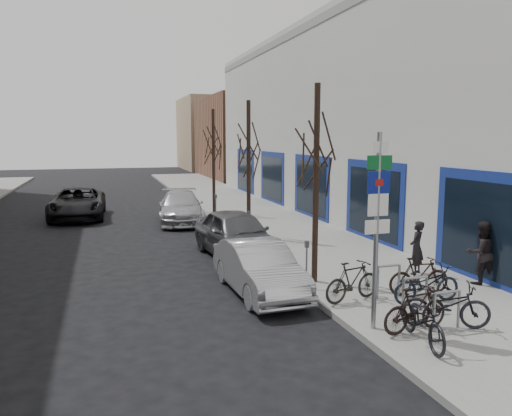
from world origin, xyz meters
TOP-DOWN VIEW (x-y plane):
  - ground at (0.00, 0.00)m, footprint 120.00×120.00m
  - sidewalk_east at (4.50, 10.00)m, footprint 5.00×70.00m
  - commercial_building at (17.00, 16.00)m, footprint 20.00×32.00m
  - brick_building_far at (13.00, 40.00)m, footprint 12.00×14.00m
  - tan_building_far at (13.50, 55.00)m, footprint 13.00×12.00m
  - highway_sign_pole at (2.40, -0.01)m, footprint 0.55×0.10m
  - bike_rack at (3.80, 0.60)m, footprint 0.66×2.26m
  - tree_near at (2.60, 3.50)m, footprint 1.80×1.80m
  - tree_mid at (2.60, 10.00)m, footprint 1.80×1.80m
  - tree_far at (2.60, 16.50)m, footprint 1.80×1.80m
  - meter_front at (2.15, 3.00)m, footprint 0.10×0.08m
  - meter_mid at (2.15, 8.50)m, footprint 0.10×0.08m
  - meter_back at (2.15, 14.00)m, footprint 0.10×0.08m
  - bike_near_left at (2.91, -0.96)m, footprint 0.83×1.85m
  - bike_near_right at (3.11, -0.43)m, footprint 1.66×0.68m
  - bike_mid_curb at (4.44, 1.06)m, footprint 1.77×0.55m
  - bike_mid_inner at (2.80, 1.69)m, footprint 1.74×0.89m
  - bike_far_curb at (3.85, -0.38)m, footprint 1.88×1.28m
  - bike_far_inner at (4.64, 1.64)m, footprint 1.67×0.65m
  - parked_car_front at (0.96, 3.37)m, footprint 1.61×4.19m
  - parked_car_mid at (1.40, 7.39)m, footprint 2.38×4.94m
  - parked_car_back at (0.66, 15.07)m, footprint 2.62×5.27m
  - lane_car at (-4.17, 17.82)m, footprint 2.76×5.67m
  - pedestrian_near at (5.72, 3.33)m, footprint 0.68×0.65m
  - pedestrian_far at (6.80, 1.99)m, footprint 0.69×0.51m

SIDE VIEW (x-z plane):
  - ground at x=0.00m, z-range 0.00..0.00m
  - sidewalk_east at x=4.50m, z-range 0.00..0.15m
  - bike_near_right at x=3.11m, z-range 0.15..1.13m
  - bike_far_inner at x=4.64m, z-range 0.15..1.14m
  - bike_mid_inner at x=2.80m, z-range 0.15..1.16m
  - bike_rack at x=3.80m, z-range 0.24..1.07m
  - parked_car_front at x=0.96m, z-range 0.00..1.36m
  - bike_mid_curb at x=4.44m, z-range 0.15..1.23m
  - bike_near_left at x=2.91m, z-range 0.15..1.24m
  - bike_far_curb at x=3.85m, z-range 0.15..1.26m
  - parked_car_back at x=0.66m, z-range 0.00..1.47m
  - lane_car at x=-4.17m, z-range 0.00..1.55m
  - parked_car_mid at x=1.40m, z-range 0.00..1.63m
  - meter_front at x=2.15m, z-range 0.28..1.55m
  - meter_mid at x=2.15m, z-range 0.28..1.55m
  - meter_back at x=2.15m, z-range 0.28..1.55m
  - pedestrian_near at x=5.72m, z-range 0.15..1.71m
  - pedestrian_far at x=6.80m, z-range 0.15..1.89m
  - highway_sign_pole at x=2.40m, z-range 0.36..4.56m
  - brick_building_far at x=13.00m, z-range 0.00..8.00m
  - tree_near at x=2.60m, z-range 1.35..6.85m
  - tree_mid at x=2.60m, z-range 1.35..6.85m
  - tree_far at x=2.60m, z-range 1.35..6.85m
  - tan_building_far at x=13.50m, z-range 0.00..9.00m
  - commercial_building at x=17.00m, z-range 0.00..10.00m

